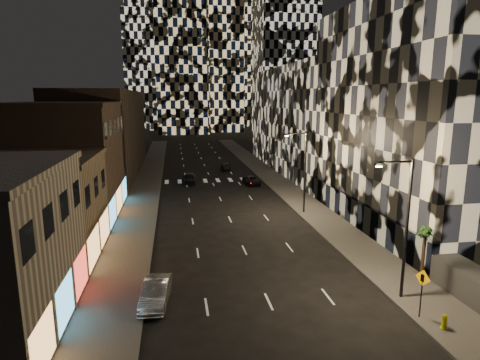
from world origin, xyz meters
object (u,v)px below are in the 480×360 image
object	(u,v)px
car_dark_midlane	(190,178)
car_dark_oncoming	(226,166)
ped_sign	(422,285)
palm_tree	(425,236)
car_silver_parked	(156,293)
car_dark_rightlane	(252,181)
fire_hydrant	(445,322)
streetlight_far	(303,167)
streetlight_near	(404,220)

from	to	relation	value
car_dark_midlane	car_dark_oncoming	distance (m)	13.11
ped_sign	palm_tree	size ratio (longest dim) A/B	0.77
car_silver_parked	car_dark_rightlane	size ratio (longest dim) A/B	1.01
car_dark_midlane	fire_hydrant	size ratio (longest dim) A/B	5.36
car_silver_parked	ped_sign	bearing A→B (deg)	-9.66
car_dark_oncoming	car_dark_rightlane	bearing A→B (deg)	104.19
fire_hydrant	car_dark_oncoming	bearing A→B (deg)	95.83
car_dark_oncoming	fire_hydrant	distance (m)	53.59
fire_hydrant	palm_tree	world-z (taller)	palm_tree
car_dark_rightlane	ped_sign	xyz separation A→B (m)	(2.62, -38.43, 1.56)
streetlight_far	car_dark_oncoming	distance (m)	30.27
streetlight_near	car_silver_parked	xyz separation A→B (m)	(-15.47, 1.95, -4.61)
streetlight_near	streetlight_far	distance (m)	20.00
fire_hydrant	palm_tree	bearing A→B (deg)	67.04
palm_tree	car_dark_rightlane	bearing A→B (deg)	99.78
fire_hydrant	car_dark_rightlane	bearing A→B (deg)	94.68
car_dark_oncoming	car_silver_parked	bearing A→B (deg)	82.45
car_dark_rightlane	ped_sign	world-z (taller)	ped_sign
car_dark_midlane	ped_sign	xyz separation A→B (m)	(11.80, -40.88, 1.41)
car_silver_parked	car_dark_midlane	xyz separation A→B (m)	(3.62, 36.46, 0.04)
car_silver_parked	fire_hydrant	bearing A→B (deg)	-13.41
streetlight_near	ped_sign	world-z (taller)	streetlight_near
streetlight_near	palm_tree	distance (m)	4.35
car_dark_oncoming	fire_hydrant	size ratio (longest dim) A/B	5.00
streetlight_far	car_silver_parked	distance (m)	24.21
car_dark_rightlane	car_dark_midlane	bearing A→B (deg)	160.49
car_dark_midlane	palm_tree	world-z (taller)	palm_tree
streetlight_far	palm_tree	size ratio (longest dim) A/B	2.33
streetlight_near	ped_sign	distance (m)	4.02
car_dark_midlane	car_dark_oncoming	size ratio (longest dim) A/B	1.07
car_dark_midlane	streetlight_far	bearing A→B (deg)	-55.05
fire_hydrant	car_dark_midlane	bearing A→B (deg)	106.42
car_dark_oncoming	fire_hydrant	xyz separation A→B (m)	(5.44, -53.31, -0.06)
palm_tree	streetlight_far	bearing A→B (deg)	100.03
car_dark_rightlane	streetlight_near	bearing A→B (deg)	-90.30
car_dark_oncoming	palm_tree	xyz separation A→B (m)	(8.00, -47.27, 2.72)
car_dark_oncoming	streetlight_near	bearing A→B (deg)	100.64
car_dark_rightlane	ped_sign	distance (m)	38.55
car_dark_oncoming	car_dark_rightlane	xyz separation A→B (m)	(2.18, -13.54, 0.00)
streetlight_near	streetlight_far	bearing A→B (deg)	90.00
ped_sign	car_dark_rightlane	bearing A→B (deg)	75.71
streetlight_far	car_silver_parked	size ratio (longest dim) A/B	2.01
car_dark_midlane	car_dark_rightlane	bearing A→B (deg)	-12.78
ped_sign	car_dark_midlane	bearing A→B (deg)	87.92
streetlight_near	palm_tree	world-z (taller)	streetlight_near
fire_hydrant	palm_tree	size ratio (longest dim) A/B	0.22
streetlight_near	streetlight_far	xyz separation A→B (m)	(0.00, 20.00, 0.00)
streetlight_near	car_dark_midlane	distance (m)	40.46
ped_sign	car_dark_oncoming	bearing A→B (deg)	77.10
ped_sign	palm_tree	distance (m)	5.80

